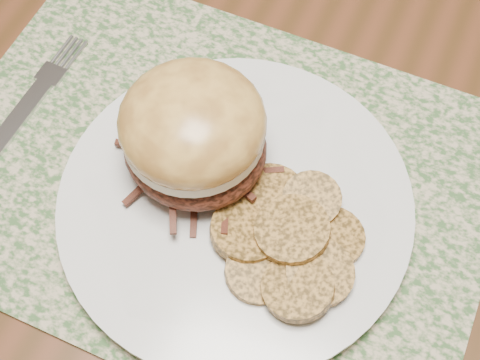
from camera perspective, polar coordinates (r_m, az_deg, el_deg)
name	(u,v)px	position (r m, az deg, el deg)	size (l,w,h in m)	color
dining_table	(363,231)	(0.62, 10.47, -4.33)	(1.50, 0.90, 0.75)	#572D19
placemat	(212,177)	(0.54, -2.38, 0.23)	(0.45, 0.33, 0.00)	#375A2E
dinner_plate	(235,204)	(0.52, -0.40, -2.07)	(0.26, 0.26, 0.02)	silver
pork_sandwich	(193,133)	(0.50, -4.00, 4.05)	(0.14, 0.14, 0.09)	black
roasted_potatoes	(289,239)	(0.49, 4.21, -5.07)	(0.13, 0.13, 0.03)	#A77331
fork	(20,116)	(0.60, -18.25, 5.24)	(0.02, 0.19, 0.00)	#B8B8BF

